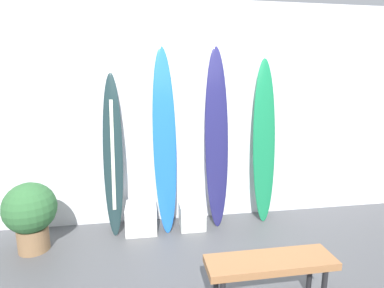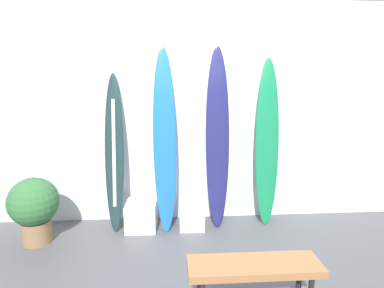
# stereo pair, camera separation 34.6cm
# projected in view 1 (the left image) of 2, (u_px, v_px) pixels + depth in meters

# --- Properties ---
(ground) EXTENTS (8.00, 8.00, 0.04)m
(ground) POSITION_uv_depth(u_px,v_px,m) (214.00, 271.00, 3.01)
(ground) COLOR #4A4B4E
(wall_back) EXTENTS (7.20, 0.20, 2.80)m
(wall_back) POSITION_uv_depth(u_px,v_px,m) (193.00, 115.00, 3.98)
(wall_back) COLOR silver
(wall_back) RESTS_ON ground
(surfboard_charcoal) EXTENTS (0.24, 0.38, 1.94)m
(surfboard_charcoal) POSITION_uv_depth(u_px,v_px,m) (113.00, 156.00, 3.61)
(surfboard_charcoal) COLOR #192D2F
(surfboard_charcoal) RESTS_ON ground
(surfboard_cobalt) EXTENTS (0.30, 0.41, 2.24)m
(surfboard_cobalt) POSITION_uv_depth(u_px,v_px,m) (165.00, 141.00, 3.65)
(surfboard_cobalt) COLOR blue
(surfboard_cobalt) RESTS_ON ground
(surfboard_navy) EXTENTS (0.30, 0.33, 2.25)m
(surfboard_navy) POSITION_uv_depth(u_px,v_px,m) (217.00, 139.00, 3.78)
(surfboard_navy) COLOR #1F1E52
(surfboard_navy) RESTS_ON ground
(surfboard_emerald) EXTENTS (0.31, 0.29, 2.12)m
(surfboard_emerald) POSITION_uv_depth(u_px,v_px,m) (264.00, 142.00, 3.91)
(surfboard_emerald) COLOR #167144
(surfboard_emerald) RESTS_ON ground
(display_block_left) EXTENTS (0.38, 0.38, 0.34)m
(display_block_left) POSITION_uv_depth(u_px,v_px,m) (141.00, 218.00, 3.75)
(display_block_left) COLOR silver
(display_block_left) RESTS_ON ground
(display_block_center) EXTENTS (0.31, 0.31, 0.30)m
(display_block_center) POSITION_uv_depth(u_px,v_px,m) (192.00, 216.00, 3.84)
(display_block_center) COLOR silver
(display_block_center) RESTS_ON ground
(potted_plant) EXTENTS (0.55, 0.55, 0.77)m
(potted_plant) POSITION_uv_depth(u_px,v_px,m) (30.00, 212.00, 3.26)
(potted_plant) COLOR brown
(potted_plant) RESTS_ON ground
(bench) EXTENTS (1.05, 0.30, 0.44)m
(bench) POSITION_uv_depth(u_px,v_px,m) (270.00, 265.00, 2.43)
(bench) COLOR #95633B
(bench) RESTS_ON ground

